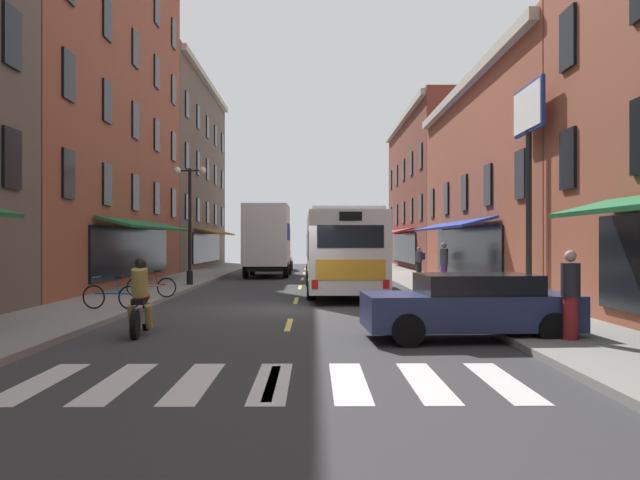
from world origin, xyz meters
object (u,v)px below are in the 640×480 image
(box_truck, at_px, (268,241))
(pedestrian_mid, at_px, (571,294))
(sedan_mid, at_px, (470,306))
(pedestrian_far, at_px, (444,263))
(sedan_near, at_px, (279,260))
(bicycle_mid, at_px, (112,296))
(pedestrian_near, at_px, (419,261))
(billboard_sign, at_px, (529,140))
(motorcycle_rider, at_px, (141,302))
(street_lamp_twin, at_px, (190,219))
(transit_bus, at_px, (340,251))
(bicycle_near, at_px, (151,286))

(box_truck, height_order, pedestrian_mid, box_truck)
(sedan_mid, bearing_deg, pedestrian_far, 80.76)
(sedan_near, distance_m, pedestrian_mid, 34.50)
(sedan_mid, relative_size, pedestrian_mid, 2.55)
(sedan_near, xyz_separation_m, pedestrian_far, (8.05, -17.90, 0.36))
(bicycle_mid, relative_size, pedestrian_near, 1.08)
(billboard_sign, height_order, bicycle_mid, billboard_sign)
(motorcycle_rider, bearing_deg, pedestrian_near, 65.73)
(sedan_near, relative_size, pedestrian_mid, 2.71)
(pedestrian_mid, distance_m, street_lamp_twin, 19.29)
(transit_bus, height_order, sedan_mid, transit_bus)
(motorcycle_rider, bearing_deg, street_lamp_twin, 96.54)
(bicycle_mid, bearing_deg, motorcycle_rider, -65.30)
(transit_bus, relative_size, pedestrian_near, 7.33)
(transit_bus, height_order, pedestrian_near, transit_bus)
(billboard_sign, bearing_deg, box_truck, 116.85)
(bicycle_mid, height_order, street_lamp_twin, street_lamp_twin)
(transit_bus, relative_size, pedestrian_mid, 6.80)
(bicycle_near, xyz_separation_m, pedestrian_near, (11.10, 12.89, 0.47))
(sedan_mid, height_order, pedestrian_far, pedestrian_far)
(sedan_mid, relative_size, street_lamp_twin, 0.85)
(motorcycle_rider, bearing_deg, bicycle_mid, 114.70)
(sedan_mid, height_order, pedestrian_near, pedestrian_near)
(motorcycle_rider, bearing_deg, box_truck, 87.24)
(billboard_sign, xyz_separation_m, box_truck, (-9.06, 17.90, -3.00))
(motorcycle_rider, xyz_separation_m, pedestrian_far, (9.35, 14.06, 0.38))
(street_lamp_twin, bearing_deg, motorcycle_rider, -83.46)
(sedan_mid, distance_m, street_lamp_twin, 17.64)
(sedan_mid, distance_m, pedestrian_far, 15.04)
(sedan_mid, bearing_deg, billboard_sign, 62.37)
(box_truck, relative_size, bicycle_near, 3.91)
(transit_bus, distance_m, motorcycle_rider, 12.71)
(pedestrian_near, xyz_separation_m, pedestrian_far, (-0.03, -6.74, 0.12))
(motorcycle_rider, relative_size, pedestrian_mid, 1.22)
(sedan_near, relative_size, motorcycle_rider, 2.23)
(sedan_near, distance_m, pedestrian_near, 13.78)
(pedestrian_mid, bearing_deg, transit_bus, -104.29)
(pedestrian_mid, relative_size, pedestrian_far, 0.93)
(box_truck, bearing_deg, pedestrian_far, -48.36)
(sedan_near, xyz_separation_m, street_lamp_twin, (-2.96, -17.51, 2.26))
(bicycle_near, relative_size, street_lamp_twin, 0.33)
(street_lamp_twin, bearing_deg, transit_bus, -22.88)
(billboard_sign, relative_size, bicycle_near, 3.84)
(box_truck, height_order, motorcycle_rider, box_truck)
(sedan_mid, distance_m, bicycle_near, 12.27)
(street_lamp_twin, bearing_deg, bicycle_mid, -91.08)
(bicycle_near, relative_size, pedestrian_near, 1.08)
(bicycle_near, relative_size, pedestrian_mid, 1.01)
(sedan_near, height_order, bicycle_mid, sedan_near)
(motorcycle_rider, xyz_separation_m, pedestrian_near, (9.38, 20.80, 0.26))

